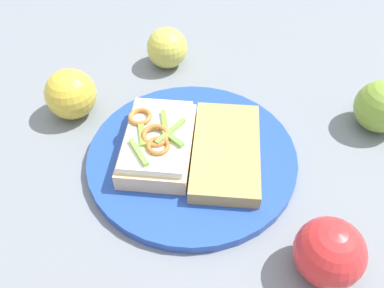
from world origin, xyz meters
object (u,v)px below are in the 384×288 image
(plate, at_px, (192,157))
(sandwich, at_px, (158,142))
(apple_0, at_px, (329,252))
(apple_2, at_px, (381,106))
(apple_4, at_px, (167,48))
(apple_1, at_px, (71,94))
(bread_slice_side, at_px, (226,151))

(plate, height_order, sandwich, sandwich)
(sandwich, bearing_deg, apple_0, -125.23)
(sandwich, relative_size, apple_2, 2.21)
(plate, bearing_deg, apple_4, -135.70)
(sandwich, xyz_separation_m, apple_0, (0.03, 0.27, 0.01))
(plate, height_order, apple_4, apple_4)
(apple_0, distance_m, apple_1, 0.44)
(apple_0, xyz_separation_m, apple_4, (-0.23, -0.39, -0.00))
(apple_4, bearing_deg, bread_slice_side, 54.77)
(sandwich, height_order, apple_1, apple_1)
(apple_0, height_order, apple_4, apple_0)
(plate, height_order, apple_2, apple_2)
(apple_0, bearing_deg, bread_slice_side, -114.03)
(plate, distance_m, apple_1, 0.22)
(apple_4, bearing_deg, sandwich, 32.50)
(sandwich, bearing_deg, apple_4, 4.67)
(sandwich, height_order, apple_2, apple_2)
(apple_1, bearing_deg, apple_2, 119.98)
(plate, bearing_deg, bread_slice_side, 117.83)
(apple_0, xyz_separation_m, apple_2, (-0.28, -0.02, -0.00))
(apple_0, relative_size, apple_1, 1.01)
(plate, height_order, apple_1, apple_1)
(sandwich, height_order, apple_4, apple_4)
(sandwich, relative_size, apple_1, 2.22)
(apple_1, relative_size, apple_4, 1.10)
(bread_slice_side, distance_m, apple_1, 0.26)
(apple_0, bearing_deg, sandwich, -97.40)
(sandwich, xyz_separation_m, apple_2, (-0.25, 0.25, 0.01))
(apple_2, bearing_deg, plate, -42.30)
(plate, distance_m, bread_slice_side, 0.05)
(sandwich, bearing_deg, apple_2, -72.84)
(apple_1, distance_m, apple_4, 0.20)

